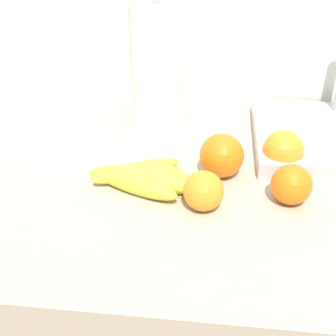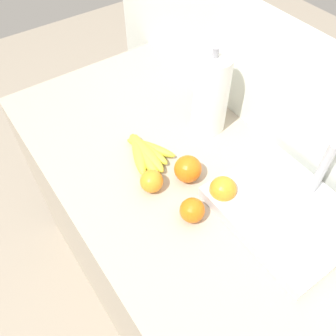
% 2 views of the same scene
% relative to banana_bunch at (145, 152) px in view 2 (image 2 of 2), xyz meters
% --- Properties ---
extents(ground_plane, '(6.00, 6.00, 0.00)m').
position_rel_banana_bunch_xyz_m(ground_plane, '(0.24, 0.04, -0.94)').
color(ground_plane, gray).
extents(counter, '(1.60, 0.67, 0.92)m').
position_rel_banana_bunch_xyz_m(counter, '(0.24, 0.04, -0.48)').
color(counter, '#ADA08C').
rests_on(counter, ground).
extents(wall_back, '(2.00, 0.06, 1.30)m').
position_rel_banana_bunch_xyz_m(wall_back, '(0.24, 0.41, -0.29)').
color(wall_back, silver).
rests_on(wall_back, ground).
extents(banana_bunch, '(0.21, 0.16, 0.04)m').
position_rel_banana_bunch_xyz_m(banana_bunch, '(0.00, 0.00, 0.00)').
color(banana_bunch, gold).
rests_on(banana_bunch, counter).
extents(orange_back_left, '(0.08, 0.08, 0.08)m').
position_rel_banana_bunch_xyz_m(orange_back_left, '(0.15, 0.06, 0.02)').
color(orange_back_left, orange).
rests_on(orange_back_left, counter).
extents(orange_back_right, '(0.08, 0.08, 0.08)m').
position_rel_banana_bunch_xyz_m(orange_back_right, '(0.26, 0.09, 0.02)').
color(orange_back_right, orange).
rests_on(orange_back_right, counter).
extents(orange_front, '(0.07, 0.07, 0.07)m').
position_rel_banana_bunch_xyz_m(orange_front, '(0.27, -0.02, 0.02)').
color(orange_front, orange).
rests_on(orange_front, counter).
extents(orange_far_right, '(0.07, 0.07, 0.07)m').
position_rel_banana_bunch_xyz_m(orange_far_right, '(0.12, -0.05, 0.02)').
color(orange_far_right, orange).
rests_on(orange_far_right, counter).
extents(paper_towel_roll, '(0.11, 0.11, 0.30)m').
position_rel_banana_bunch_xyz_m(paper_towel_roll, '(0.00, 0.25, 0.12)').
color(paper_towel_roll, white).
rests_on(paper_towel_roll, counter).
extents(sink_basin, '(0.38, 0.31, 0.22)m').
position_rel_banana_bunch_xyz_m(sink_basin, '(0.41, 0.20, 0.00)').
color(sink_basin, '#B7BABF').
rests_on(sink_basin, counter).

